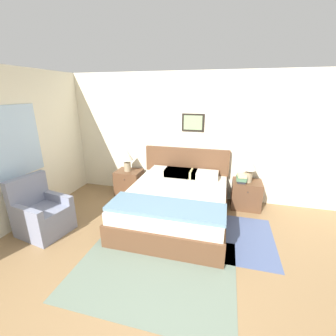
% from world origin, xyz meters
% --- Properties ---
extents(ground_plane, '(16.00, 16.00, 0.00)m').
position_xyz_m(ground_plane, '(0.00, 0.00, 0.00)').
color(ground_plane, olive).
extents(wall_back, '(7.73, 0.09, 2.60)m').
position_xyz_m(wall_back, '(-0.00, 2.86, 1.30)').
color(wall_back, beige).
rests_on(wall_back, ground_plane).
extents(wall_left, '(0.08, 5.23, 2.60)m').
position_xyz_m(wall_left, '(-2.69, 1.40, 1.30)').
color(wall_left, beige).
rests_on(wall_left, ground_plane).
extents(area_rug_main, '(2.06, 1.58, 0.01)m').
position_xyz_m(area_rug_main, '(-0.10, 0.48, 0.00)').
color(area_rug_main, slate).
rests_on(area_rug_main, ground_plane).
extents(area_rug_bedside, '(0.79, 1.32, 0.01)m').
position_xyz_m(area_rug_bedside, '(1.14, 1.46, 0.00)').
color(area_rug_bedside, '#47567F').
rests_on(area_rug_bedside, ground_plane).
extents(bed, '(1.78, 2.08, 1.10)m').
position_xyz_m(bed, '(-0.11, 1.77, 0.31)').
color(bed, brown).
rests_on(bed, ground_plane).
extents(armchair, '(0.81, 0.77, 0.94)m').
position_xyz_m(armchair, '(-2.12, 0.83, 0.31)').
color(armchair, gray).
rests_on(armchair, ground_plane).
extents(nightstand_near_window, '(0.55, 0.49, 0.55)m').
position_xyz_m(nightstand_near_window, '(-1.36, 2.55, 0.28)').
color(nightstand_near_window, brown).
rests_on(nightstand_near_window, ground_plane).
extents(nightstand_by_door, '(0.55, 0.49, 0.55)m').
position_xyz_m(nightstand_by_door, '(1.15, 2.55, 0.28)').
color(nightstand_by_door, brown).
rests_on(nightstand_by_door, ground_plane).
extents(table_lamp_near_window, '(0.27, 0.27, 0.49)m').
position_xyz_m(table_lamp_near_window, '(-1.37, 2.53, 0.87)').
color(table_lamp_near_window, gray).
rests_on(table_lamp_near_window, nightstand_near_window).
extents(table_lamp_by_door, '(0.27, 0.27, 0.49)m').
position_xyz_m(table_lamp_by_door, '(1.15, 2.53, 0.87)').
color(table_lamp_by_door, gray).
rests_on(table_lamp_by_door, nightstand_by_door).
extents(book_thick_bottom, '(0.15, 0.25, 0.03)m').
position_xyz_m(book_thick_bottom, '(1.03, 2.50, 0.57)').
color(book_thick_bottom, '#232328').
rests_on(book_thick_bottom, nightstand_by_door).
extents(book_hardcover_middle, '(0.19, 0.22, 0.04)m').
position_xyz_m(book_hardcover_middle, '(1.03, 2.50, 0.61)').
color(book_hardcover_middle, '#4C7551').
rests_on(book_hardcover_middle, book_thick_bottom).
extents(book_novel_upper, '(0.20, 0.23, 0.03)m').
position_xyz_m(book_novel_upper, '(1.03, 2.50, 0.65)').
color(book_novel_upper, '#4C7551').
rests_on(book_novel_upper, book_hardcover_middle).
extents(book_slim_near_top, '(0.18, 0.25, 0.04)m').
position_xyz_m(book_slim_near_top, '(1.03, 2.50, 0.68)').
color(book_slim_near_top, beige).
rests_on(book_slim_near_top, book_novel_upper).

